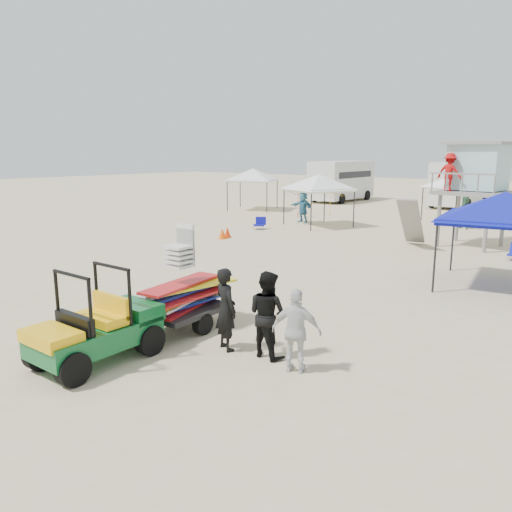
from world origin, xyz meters
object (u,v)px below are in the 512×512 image
Objects in this scene: utility_cart at (93,320)px; canopy_blue at (506,197)px; lifeguard_tower at (474,171)px; surf_trailer at (184,292)px; man_left at (226,309)px.

utility_cart is 0.64× the size of canopy_blue.
lifeguard_tower is (1.91, 17.10, 2.33)m from utility_cart.
canopy_blue is (4.59, 8.29, 1.82)m from surf_trailer.
surf_trailer is 0.62× the size of canopy_blue.
lifeguard_tower reaches higher than canopy_blue.
utility_cart is 2.54m from man_left.
utility_cart is at bearing -90.15° from surf_trailer.
canopy_blue is (2.69, -6.48, -0.49)m from lifeguard_tower.
surf_trailer reaches higher than utility_cart.
surf_trailer is 15.06m from lifeguard_tower.
surf_trailer reaches higher than man_left.
lifeguard_tower reaches higher than surf_trailer.
canopy_blue reaches higher than utility_cart.
lifeguard_tower is at bearing 112.56° from canopy_blue.
utility_cart is 2.33m from surf_trailer.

